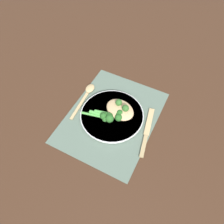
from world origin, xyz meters
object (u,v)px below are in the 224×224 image
at_px(chicken_fillet, 120,110).
at_px(broccoli_stalk_right, 103,116).
at_px(spoon, 87,93).
at_px(knife, 147,132).
at_px(broccoli_stalk_left, 107,117).
at_px(plate, 112,115).
at_px(broccoli_stalk_rear, 115,115).

bearing_deg(chicken_fillet, broccoli_stalk_right, -38.55).
distance_m(chicken_fillet, spoon, 0.17).
xyz_separation_m(broccoli_stalk_right, knife, (-0.02, 0.17, -0.02)).
height_order(chicken_fillet, spoon, chicken_fillet).
bearing_deg(broccoli_stalk_left, knife, 90.68).
bearing_deg(chicken_fillet, spoon, -100.71).
bearing_deg(spoon, broccoli_stalk_right, -40.58).
distance_m(plate, chicken_fillet, 0.04).
height_order(chicken_fillet, broccoli_stalk_right, broccoli_stalk_right).
distance_m(chicken_fillet, broccoli_stalk_right, 0.07).
bearing_deg(chicken_fillet, broccoli_stalk_rear, -9.69).
relative_size(plate, chicken_fillet, 1.78).
height_order(broccoli_stalk_rear, spoon, broccoli_stalk_rear).
xyz_separation_m(plate, broccoli_stalk_right, (0.03, -0.02, 0.02)).
height_order(broccoli_stalk_left, spoon, broccoli_stalk_left).
height_order(broccoli_stalk_right, knife, broccoli_stalk_right).
height_order(plate, broccoli_stalk_left, broccoli_stalk_left).
height_order(plate, spoon, plate).
distance_m(plate, broccoli_stalk_rear, 0.02).
height_order(broccoli_stalk_left, knife, broccoli_stalk_left).
height_order(chicken_fillet, broccoli_stalk_rear, broccoli_stalk_rear).
relative_size(chicken_fillet, broccoli_stalk_rear, 1.23).
bearing_deg(plate, chicken_fillet, 141.87).
xyz_separation_m(broccoli_stalk_right, spoon, (-0.09, -0.12, -0.02)).
xyz_separation_m(plate, broccoli_stalk_rear, (0.00, 0.02, 0.02)).
bearing_deg(broccoli_stalk_right, plate, 128.67).
relative_size(broccoli_stalk_rear, broccoli_stalk_left, 1.09).
bearing_deg(broccoli_stalk_left, broccoli_stalk_rear, 126.10).
bearing_deg(chicken_fillet, plate, -38.13).
relative_size(knife, spoon, 1.10).
relative_size(chicken_fillet, broccoli_stalk_right, 1.29).
height_order(plate, broccoli_stalk_rear, broccoli_stalk_rear).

